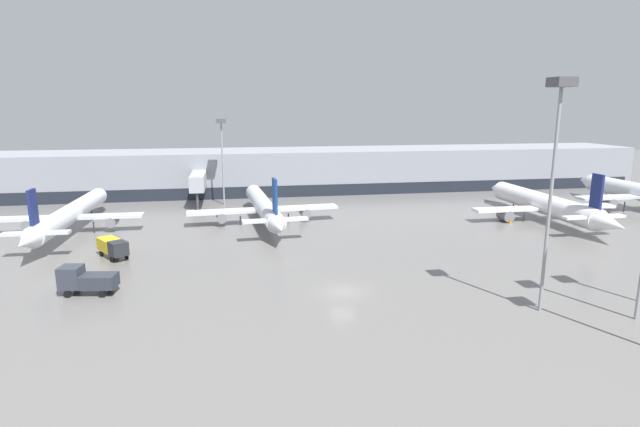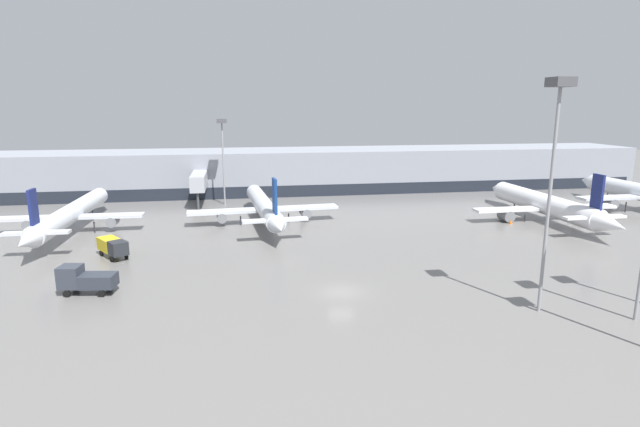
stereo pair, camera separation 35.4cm
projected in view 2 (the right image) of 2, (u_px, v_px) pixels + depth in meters
name	position (u px, v px, depth m)	size (l,w,h in m)	color
ground_plane	(341.00, 292.00, 50.11)	(320.00, 320.00, 0.00)	slate
terminal_building	(282.00, 171.00, 108.86)	(160.00, 27.12, 9.00)	gray
parked_jet_0	(71.00, 214.00, 73.28)	(20.50, 36.18, 8.52)	silver
parked_jet_1	(546.00, 205.00, 81.19)	(24.43, 34.63, 9.05)	white
parked_jet_2	(264.00, 207.00, 79.16)	(24.02, 33.41, 8.74)	silver
service_truck_0	(85.00, 279.00, 49.37)	(5.62, 2.85, 2.87)	#2D333D
service_truck_1	(113.00, 246.00, 61.25)	(4.58, 5.53, 2.35)	gold
traffic_cone_0	(511.00, 222.00, 79.02)	(0.50, 0.50, 0.62)	orange
traffic_cone_2	(595.00, 205.00, 91.94)	(0.42, 0.42, 0.79)	orange
apron_light_mast_0	(222.00, 136.00, 92.15)	(1.80, 1.80, 16.00)	gray
apron_light_mast_3	(556.00, 133.00, 42.06)	(1.80, 1.80, 20.63)	gray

